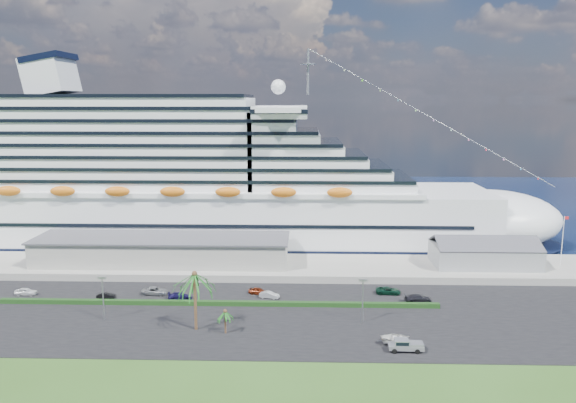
{
  "coord_description": "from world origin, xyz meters",
  "views": [
    {
      "loc": [
        9.29,
        -90.01,
        40.46
      ],
      "look_at": [
        5.66,
        30.0,
        18.74
      ],
      "focal_mm": 35.0,
      "sensor_mm": 36.0,
      "label": 1
    }
  ],
  "objects_px": {
    "parked_car_3": "(180,296)",
    "pickup_truck": "(405,345)",
    "cruise_ship": "(194,187)",
    "boat_trailer": "(395,338)"
  },
  "relations": [
    {
      "from": "boat_trailer",
      "to": "pickup_truck",
      "type": "bearing_deg",
      "value": -67.27
    },
    {
      "from": "cruise_ship",
      "to": "boat_trailer",
      "type": "bearing_deg",
      "value": -54.61
    },
    {
      "from": "boat_trailer",
      "to": "parked_car_3",
      "type": "bearing_deg",
      "value": 153.64
    },
    {
      "from": "cruise_ship",
      "to": "boat_trailer",
      "type": "xyz_separation_m",
      "value": [
        46.19,
        -65.02,
        -15.52
      ]
    },
    {
      "from": "boat_trailer",
      "to": "cruise_ship",
      "type": "bearing_deg",
      "value": 125.39
    },
    {
      "from": "cruise_ship",
      "to": "pickup_truck",
      "type": "xyz_separation_m",
      "value": [
        47.34,
        -67.77,
        -15.47
      ]
    },
    {
      "from": "parked_car_3",
      "to": "pickup_truck",
      "type": "distance_m",
      "value": 47.95
    },
    {
      "from": "pickup_truck",
      "to": "cruise_ship",
      "type": "bearing_deg",
      "value": 124.94
    },
    {
      "from": "parked_car_3",
      "to": "pickup_truck",
      "type": "relative_size",
      "value": 0.84
    },
    {
      "from": "parked_car_3",
      "to": "pickup_truck",
      "type": "bearing_deg",
      "value": -122.89
    }
  ]
}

